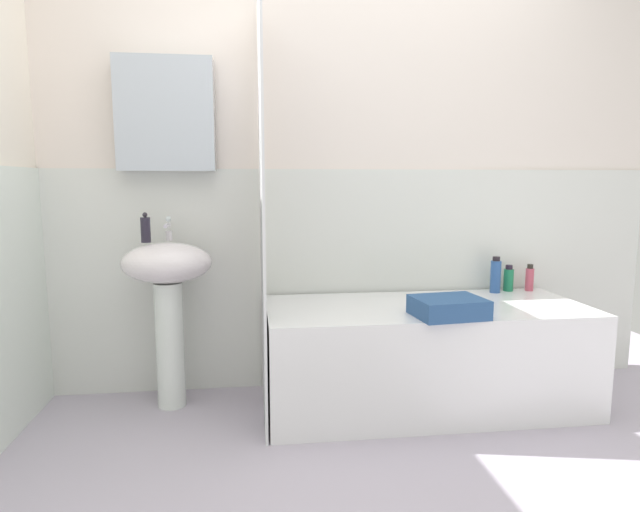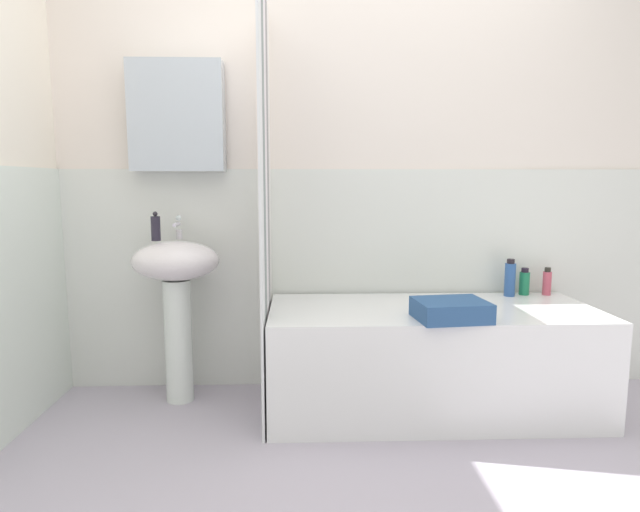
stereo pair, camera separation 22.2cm
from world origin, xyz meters
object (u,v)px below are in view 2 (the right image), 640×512
Objects in this scene: soap_dispenser at (156,228)px; lotion_bottle at (524,282)px; sink at (176,285)px; body_wash_bottle at (510,279)px; shampoo_bottle at (547,282)px; bathtub at (431,358)px; towel_folded at (451,310)px.

soap_dispenser reaches higher than lotion_bottle.
body_wash_bottle is at bearing 3.21° from sink.
soap_dispenser reaches higher than shampoo_bottle.
body_wash_bottle is (0.48, 0.25, 0.36)m from bathtub.
lotion_bottle is 0.48× the size of towel_folded.
soap_dispenser is (-0.10, 0.02, 0.29)m from sink.
lotion_bottle is 0.73× the size of body_wash_bottle.
body_wash_bottle is 0.65× the size of towel_folded.
lotion_bottle reaches higher than towel_folded.
sink is 2.70× the size of towel_folded.
shampoo_bottle reaches higher than towel_folded.
bathtub is at bearing -7.13° from soap_dispenser.
lotion_bottle is (0.57, 0.28, 0.33)m from bathtub.
shampoo_bottle is at bearing 3.58° from sink.
soap_dispenser is at bearing -176.81° from lotion_bottle.
bathtub is at bearing -6.67° from sink.
soap_dispenser is 1.88m from body_wash_bottle.
towel_folded is at bearing -136.75° from lotion_bottle.
towel_folded is (-0.46, -0.48, -0.05)m from body_wash_bottle.
shampoo_bottle reaches higher than bathtub.
shampoo_bottle is (2.07, 0.10, -0.31)m from soap_dispenser.
bathtub is 7.88× the size of body_wash_bottle.
soap_dispenser reaches higher than bathtub.
lotion_bottle is at bearing 43.25° from towel_folded.
towel_folded is at bearing -142.83° from shampoo_bottle.
towel_folded is (-0.55, -0.52, -0.02)m from lotion_bottle.
sink reaches higher than lotion_bottle.
soap_dispenser is 0.09× the size of bathtub.
body_wash_bottle is at bearing 46.74° from towel_folded.
sink is 1.33m from bathtub.
towel_folded reaches higher than bathtub.
sink is 4.14× the size of body_wash_bottle.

